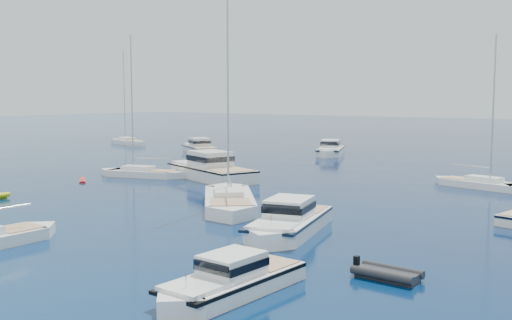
{
  "coord_description": "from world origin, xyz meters",
  "views": [
    {
      "loc": [
        27.66,
        -18.83,
        7.57
      ],
      "look_at": [
        -3.32,
        22.0,
        2.2
      ],
      "focal_mm": 42.14,
      "sensor_mm": 36.0,
      "label": 1
    }
  ],
  "objects": [
    {
      "name": "ground",
      "position": [
        0.0,
        0.0,
        0.0
      ],
      "size": [
        400.0,
        400.0,
        0.0
      ],
      "primitive_type": "plane",
      "color": "navy",
      "rests_on": "ground"
    },
    {
      "name": "motor_cruiser_far_l",
      "position": [
        -28.05,
        41.7,
        0.0
      ],
      "size": [
        10.08,
        7.83,
        2.62
      ],
      "primitive_type": null,
      "rotation": [
        0.0,
        0.0,
        1.02
      ],
      "color": "silver",
      "rests_on": "ground"
    },
    {
      "name": "tender_grey_near",
      "position": [
        17.26,
        3.96,
        0.0
      ],
      "size": [
        2.94,
        1.74,
        0.95
      ],
      "primitive_type": null,
      "rotation": [
        0.0,
        0.0,
        4.69
      ],
      "color": "black",
      "rests_on": "ground"
    },
    {
      "name": "tender_grey_far",
      "position": [
        -16.73,
        28.54,
        0.0
      ],
      "size": [
        4.67,
        3.18,
        0.95
      ],
      "primitive_type": null,
      "rotation": [
        0.0,
        0.0,
        1.35
      ],
      "color": "black",
      "rests_on": "ground"
    },
    {
      "name": "motor_cruiser_centre",
      "position": [
        -9.44,
        22.79,
        0.0
      ],
      "size": [
        13.2,
        7.82,
        3.32
      ],
      "primitive_type": null,
      "rotation": [
        0.0,
        0.0,
        1.23
      ],
      "color": "silver",
      "rests_on": "ground"
    },
    {
      "name": "sailboat_centre",
      "position": [
        12.5,
        32.27,
        0.0
      ],
      "size": [
        9.22,
        4.06,
        13.13
      ],
      "primitive_type": null,
      "rotation": [
        0.0,
        0.0,
        4.51
      ],
      "color": "white",
      "rests_on": "ground"
    },
    {
      "name": "sailboat_mid_r",
      "position": [
        1.3,
        12.8,
        0.0
      ],
      "size": [
        10.84,
        11.58,
        18.53
      ],
      "primitive_type": null,
      "rotation": [
        0.0,
        0.0,
        0.73
      ],
      "color": "white",
      "rests_on": "ground"
    },
    {
      "name": "motor_cruiser_near",
      "position": [
        13.28,
        -1.56,
        0.0
      ],
      "size": [
        2.57,
        7.83,
        2.04
      ],
      "primitive_type": null,
      "rotation": [
        0.0,
        0.0,
        3.12
      ],
      "color": "silver",
      "rests_on": "ground"
    },
    {
      "name": "sailboat_mid_l",
      "position": [
        -15.45,
        19.94,
        0.0
      ],
      "size": [
        9.74,
        5.3,
        13.89
      ],
      "primitive_type": null,
      "rotation": [
        0.0,
        0.0,
        1.89
      ],
      "color": "silver",
      "rests_on": "ground"
    },
    {
      "name": "sailboat_far_l",
      "position": [
        -47.28,
        45.67,
        0.0
      ],
      "size": [
        10.96,
        5.81,
        15.61
      ],
      "primitive_type": null,
      "rotation": [
        0.0,
        0.0,
        1.27
      ],
      "color": "silver",
      "rests_on": "ground"
    },
    {
      "name": "kayak_orange",
      "position": [
        -17.6,
        14.7,
        0.0
      ],
      "size": [
        2.9,
        2.37,
        0.3
      ],
      "primitive_type": null,
      "rotation": [
        0.0,
        0.0,
        0.93
      ],
      "color": "#BF0F09",
      "rests_on": "ground"
    },
    {
      "name": "motor_cruiser_right",
      "position": [
        9.23,
        8.44,
        0.0
      ],
      "size": [
        5.54,
        10.06,
        2.53
      ],
      "primitive_type": null,
      "rotation": [
        0.0,
        0.0,
        3.43
      ],
      "color": "white",
      "rests_on": "ground"
    },
    {
      "name": "motor_cruiser_horizon",
      "position": [
        -12.12,
        49.77,
        0.0
      ],
      "size": [
        6.62,
        10.12,
        2.56
      ],
      "primitive_type": null,
      "rotation": [
        0.0,
        0.0,
        3.55
      ],
      "color": "white",
      "rests_on": "ground"
    }
  ]
}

